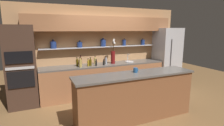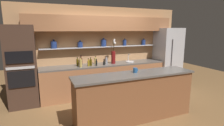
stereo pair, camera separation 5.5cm
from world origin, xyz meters
name	(u,v)px [view 1 (the left image)]	position (x,y,z in m)	size (l,w,h in m)	color
ground_plane	(125,110)	(0.00, 0.00, 0.00)	(12.00, 12.00, 0.00)	brown
back_wall_unit	(103,42)	(0.00, 1.53, 1.55)	(5.20, 0.44, 2.60)	tan
back_counter_unit	(105,79)	(-0.04, 1.24, 0.46)	(3.71, 0.62, 0.92)	#99603D
island_counter	(135,96)	(0.00, -0.45, 0.51)	(2.66, 0.61, 1.02)	brown
refrigerator	(167,57)	(2.22, 1.20, 0.99)	(0.77, 0.73, 1.97)	#B7B7BC
oven_tower	(21,67)	(-2.26, 1.24, 1.02)	(0.68, 0.64, 2.04)	#3D281E
flower_vase	(113,55)	(0.20, 1.20, 1.16)	(0.15, 0.15, 0.74)	maroon
sink_fixture	(129,61)	(0.77, 1.25, 0.95)	(0.27, 0.27, 0.25)	#B7B7BC
bottle_spirit_0	(95,61)	(-0.31, 1.37, 1.01)	(0.07, 0.07, 0.23)	tan
bottle_spirit_1	(80,63)	(-0.82, 1.08, 1.04)	(0.08, 0.08, 0.28)	tan
bottle_oil_2	(90,62)	(-0.52, 1.14, 1.02)	(0.07, 0.07, 0.24)	#47380A
bottle_spirit_3	(106,61)	(-0.02, 1.22, 1.02)	(0.07, 0.07, 0.24)	gray
bottle_sauce_4	(104,63)	(-0.14, 1.10, 0.99)	(0.05, 0.05, 0.17)	black
bottle_oil_5	(77,63)	(-0.87, 1.24, 1.02)	(0.06, 0.06, 0.25)	#47380A
bottle_sauce_6	(96,63)	(-0.37, 1.08, 1.00)	(0.05, 0.05, 0.19)	black
bottle_oil_7	(88,63)	(-0.59, 1.12, 1.01)	(0.06, 0.06, 0.22)	olive
bottle_spirit_8	(80,62)	(-0.78, 1.32, 1.02)	(0.06, 0.06, 0.23)	tan
bottle_wine_9	(81,61)	(-0.73, 1.42, 1.02)	(0.07, 0.07, 0.28)	#380C0C
coffee_mug	(135,70)	(0.04, -0.37, 1.07)	(0.11, 0.09, 0.10)	#235184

